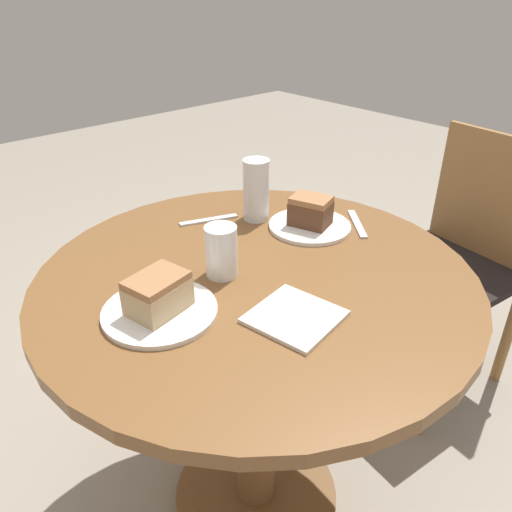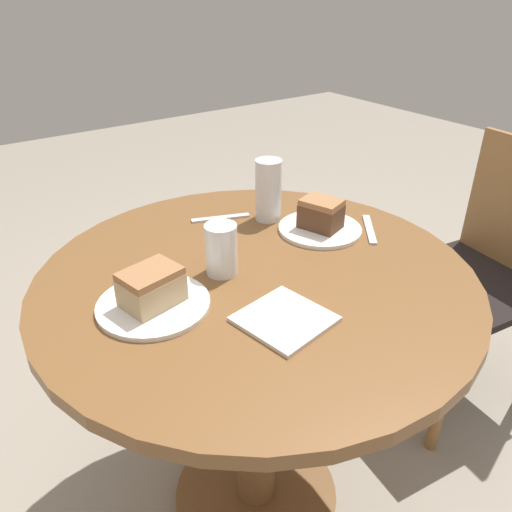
# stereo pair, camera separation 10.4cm
# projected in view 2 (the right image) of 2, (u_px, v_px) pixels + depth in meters

# --- Properties ---
(ground_plane) EXTENTS (8.00, 8.00, 0.00)m
(ground_plane) POSITION_uv_depth(u_px,v_px,m) (256.00, 495.00, 1.43)
(ground_plane) COLOR gray
(table) EXTENTS (0.93, 0.93, 0.75)m
(table) POSITION_uv_depth(u_px,v_px,m) (256.00, 339.00, 1.15)
(table) COLOR brown
(table) RESTS_ON ground_plane
(chair) EXTENTS (0.48, 0.53, 0.86)m
(chair) POSITION_uv_depth(u_px,v_px,m) (477.00, 273.00, 1.61)
(chair) COLOR olive
(chair) RESTS_ON ground_plane
(plate_near) EXTENTS (0.20, 0.20, 0.01)m
(plate_near) POSITION_uv_depth(u_px,v_px,m) (320.00, 229.00, 1.23)
(plate_near) COLOR white
(plate_near) RESTS_ON table
(plate_far) EXTENTS (0.22, 0.22, 0.01)m
(plate_far) POSITION_uv_depth(u_px,v_px,m) (154.00, 305.00, 0.95)
(plate_far) COLOR white
(plate_far) RESTS_ON table
(cake_slice_near) EXTENTS (0.11, 0.10, 0.07)m
(cake_slice_near) POSITION_uv_depth(u_px,v_px,m) (321.00, 214.00, 1.21)
(cake_slice_near) COLOR brown
(cake_slice_near) RESTS_ON plate_near
(cake_slice_far) EXTENTS (0.10, 0.12, 0.07)m
(cake_slice_far) POSITION_uv_depth(u_px,v_px,m) (151.00, 287.00, 0.93)
(cake_slice_far) COLOR tan
(cake_slice_far) RESTS_ON plate_far
(glass_lemonade) EXTENTS (0.07, 0.07, 0.11)m
(glass_lemonade) POSITION_uv_depth(u_px,v_px,m) (221.00, 252.00, 1.03)
(glass_lemonade) COLOR silver
(glass_lemonade) RESTS_ON table
(glass_water) EXTENTS (0.07, 0.07, 0.16)m
(glass_water) POSITION_uv_depth(u_px,v_px,m) (268.00, 193.00, 1.25)
(glass_water) COLOR silver
(glass_water) RESTS_ON table
(napkin_stack) EXTENTS (0.17, 0.17, 0.01)m
(napkin_stack) POSITION_uv_depth(u_px,v_px,m) (285.00, 319.00, 0.91)
(napkin_stack) COLOR silver
(napkin_stack) RESTS_ON table
(fork) EXTENTS (0.13, 0.11, 0.00)m
(fork) POSITION_uv_depth(u_px,v_px,m) (371.00, 230.00, 1.23)
(fork) COLOR silver
(fork) RESTS_ON table
(spoon) EXTENTS (0.07, 0.15, 0.00)m
(spoon) POSITION_uv_depth(u_px,v_px,m) (221.00, 218.00, 1.29)
(spoon) COLOR silver
(spoon) RESTS_ON table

